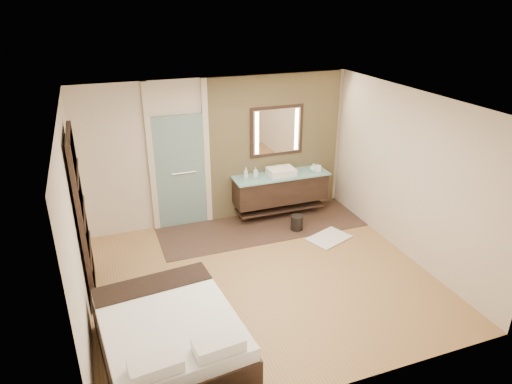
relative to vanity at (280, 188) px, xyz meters
name	(u,v)px	position (x,y,z in m)	size (l,w,h in m)	color
floor	(262,279)	(-1.10, -1.92, -0.58)	(5.00, 5.00, 0.00)	#A26F43
tile_strip	(262,226)	(-0.50, -0.32, -0.57)	(3.80, 1.30, 0.01)	#3E2B22
stone_wall	(275,146)	(0.00, 0.29, 0.77)	(2.60, 0.08, 2.70)	tan
vanity	(280,188)	(0.00, 0.00, 0.00)	(1.85, 0.55, 0.88)	black
mirror_unit	(277,131)	(0.00, 0.24, 1.07)	(1.06, 0.04, 0.96)	black
frosted_door	(180,167)	(-1.85, 0.28, 0.56)	(1.10, 0.12, 2.70)	#ADDBDA
shoji_partition	(82,216)	(-3.53, -1.32, 0.63)	(0.06, 1.20, 2.40)	black
bed	(170,337)	(-2.71, -3.08, -0.28)	(1.69, 2.03, 0.73)	black
bath_mat	(329,238)	(0.46, -1.17, -0.56)	(0.72, 0.50, 0.02)	white
waste_bin	(297,223)	(0.06, -0.66, -0.44)	(0.23, 0.23, 0.28)	black
tissue_box	(318,168)	(0.75, -0.07, 0.33)	(0.12, 0.12, 0.10)	white
soap_bottle_a	(246,173)	(-0.69, 0.03, 0.39)	(0.08, 0.08, 0.21)	silver
soap_bottle_b	(256,172)	(-0.49, 0.07, 0.37)	(0.08, 0.08, 0.18)	#B2B2B2
soap_bottle_c	(313,168)	(0.65, -0.06, 0.36)	(0.12, 0.12, 0.16)	silver
cup	(317,167)	(0.77, 0.03, 0.33)	(0.11, 0.11, 0.09)	silver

